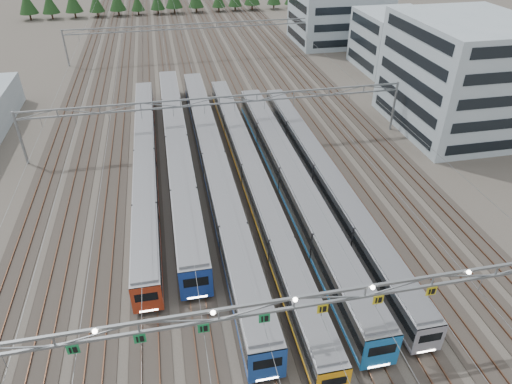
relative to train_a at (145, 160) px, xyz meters
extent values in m
plane|color=#47423A|center=(11.25, -33.82, -2.07)|extent=(400.00, 400.00, 0.00)
cube|color=#2D2823|center=(11.25, 66.18, -2.03)|extent=(54.00, 260.00, 0.08)
cube|color=brown|center=(-14.22, 66.18, -1.91)|extent=(0.08, 260.00, 0.16)
cube|color=brown|center=(36.72, 66.18, -1.91)|extent=(0.08, 260.00, 0.16)
cube|color=brown|center=(10.53, 66.18, -1.91)|extent=(0.08, 260.00, 0.16)
cube|color=brown|center=(11.97, 66.18, -1.91)|extent=(0.08, 260.00, 0.16)
cube|color=black|center=(0.00, 0.05, -1.66)|extent=(2.33, 51.46, 0.35)
cube|color=#ACAEB4|center=(0.00, 0.05, 0.05)|extent=(2.74, 52.51, 3.08)
cube|color=black|center=(0.00, 0.05, 0.42)|extent=(2.80, 52.25, 0.93)
cube|color=#A13118|center=(0.00, 0.05, -1.25)|extent=(2.79, 52.25, 0.34)
cube|color=slate|center=(0.00, 0.05, 1.69)|extent=(2.47, 51.46, 0.24)
cube|color=#A13118|center=(0.00, -26.16, 0.05)|extent=(2.76, 0.12, 3.08)
cube|color=black|center=(0.00, -26.19, 0.42)|extent=(2.05, 0.10, 0.93)
cube|color=white|center=(0.00, -26.22, -1.29)|extent=(1.64, 0.06, 0.15)
cube|color=black|center=(4.50, 2.39, -1.63)|extent=(2.63, 54.71, 0.40)
cube|color=#ACAEB4|center=(4.50, 2.39, 0.29)|extent=(3.09, 55.83, 3.48)
cube|color=black|center=(4.50, 2.39, 0.71)|extent=(3.15, 55.55, 1.05)
cube|color=navy|center=(4.50, 2.39, -1.17)|extent=(3.14, 55.55, 0.39)
cube|color=slate|center=(4.50, 2.39, 2.14)|extent=(2.78, 54.71, 0.28)
cube|color=navy|center=(4.50, -25.48, 0.29)|extent=(3.11, 0.12, 3.48)
cube|color=black|center=(4.50, -25.51, 0.71)|extent=(2.32, 0.10, 1.05)
cube|color=white|center=(4.50, -25.54, -1.23)|extent=(1.85, 0.06, 0.17)
cube|color=black|center=(9.00, -3.42, -1.64)|extent=(2.57, 62.36, 0.39)
cube|color=#ACAEB4|center=(9.00, -3.42, 0.25)|extent=(3.02, 63.63, 3.40)
cube|color=black|center=(9.00, -3.42, 0.65)|extent=(3.08, 63.32, 1.03)
cube|color=#1D479F|center=(9.00, -3.42, -1.18)|extent=(3.07, 63.32, 0.38)
cube|color=slate|center=(9.00, -3.42, 2.05)|extent=(2.72, 62.36, 0.27)
cube|color=#1D479F|center=(9.00, -35.18, 0.25)|extent=(3.04, 0.12, 3.40)
cube|color=black|center=(9.00, -35.21, 0.65)|extent=(2.27, 0.10, 1.03)
cube|color=white|center=(9.00, -35.24, -1.24)|extent=(1.81, 0.06, 0.16)
cube|color=black|center=(13.50, -6.48, -1.66)|extent=(2.25, 60.85, 0.34)
cube|color=#ACAEB4|center=(13.50, -6.48, -0.01)|extent=(2.65, 62.09, 2.98)
cube|color=black|center=(13.50, -6.48, 0.34)|extent=(2.71, 61.78, 0.90)
cube|color=#FFA816|center=(13.50, -6.48, -1.27)|extent=(2.70, 61.78, 0.33)
cube|color=slate|center=(13.50, -6.48, 1.57)|extent=(2.38, 60.85, 0.24)
cube|color=#FFA816|center=(13.50, -37.48, -0.01)|extent=(2.67, 0.12, 2.98)
cube|color=black|center=(13.50, -37.51, 0.34)|extent=(1.98, 0.10, 0.90)
cube|color=black|center=(18.00, -9.25, -1.63)|extent=(2.64, 52.27, 0.40)
cube|color=#ACAEB4|center=(18.00, -9.25, 0.30)|extent=(3.10, 53.34, 3.49)
cube|color=black|center=(18.00, -9.25, 0.72)|extent=(3.16, 53.07, 1.05)
cube|color=blue|center=(18.00, -9.25, -1.17)|extent=(3.15, 53.07, 0.39)
cube|color=slate|center=(18.00, -9.25, 2.15)|extent=(2.79, 52.27, 0.28)
cube|color=blue|center=(18.00, -35.87, 0.30)|extent=(3.12, 0.12, 3.49)
cube|color=black|center=(18.00, -35.90, 0.72)|extent=(2.33, 0.10, 1.05)
cube|color=white|center=(18.00, -35.93, -1.22)|extent=(1.86, 0.06, 0.17)
cube|color=black|center=(22.50, -8.59, -1.66)|extent=(2.29, 52.47, 0.35)
cube|color=#ACAEB4|center=(22.50, -8.59, 0.02)|extent=(2.69, 53.54, 3.02)
cube|color=black|center=(22.50, -8.59, 0.38)|extent=(2.75, 53.28, 0.91)
cube|color=#9A9AA8|center=(22.50, -8.59, -1.26)|extent=(2.74, 53.28, 0.34)
cube|color=slate|center=(22.50, -8.59, 1.62)|extent=(2.42, 52.47, 0.24)
cube|color=#9A9AA8|center=(22.50, -35.32, 0.02)|extent=(2.71, 0.12, 3.02)
cube|color=black|center=(22.50, -35.35, 0.38)|extent=(2.02, 0.10, 0.91)
cube|color=white|center=(22.50, -35.38, -1.30)|extent=(1.61, 0.06, 0.14)
cube|color=gray|center=(11.25, -33.82, 5.73)|extent=(56.00, 0.22, 0.22)
cube|color=gray|center=(11.25, -33.82, 4.73)|extent=(56.00, 0.22, 0.22)
cube|color=#197E42|center=(-4.50, -33.94, 4.23)|extent=(0.85, 0.06, 0.85)
cube|color=#197E42|center=(0.00, -33.94, 4.23)|extent=(0.85, 0.06, 0.85)
cube|color=#197E42|center=(4.50, -33.94, 4.23)|extent=(0.85, 0.06, 0.85)
cube|color=#197E42|center=(9.00, -33.94, 4.23)|extent=(0.85, 0.06, 0.85)
cube|color=gold|center=(13.50, -33.94, 4.23)|extent=(0.85, 0.06, 0.85)
cube|color=gold|center=(18.00, -33.94, 4.23)|extent=(0.85, 0.06, 0.85)
cube|color=gold|center=(22.50, -33.94, 4.23)|extent=(0.85, 0.06, 0.85)
cylinder|color=gray|center=(-16.75, 6.18, 1.93)|extent=(0.36, 0.36, 8.00)
cylinder|color=gray|center=(39.25, 6.18, 1.93)|extent=(0.36, 0.36, 8.00)
cube|color=gray|center=(11.25, 6.18, 5.73)|extent=(56.00, 0.22, 0.22)
cube|color=gray|center=(11.25, 6.18, 4.73)|extent=(56.00, 0.22, 0.22)
cylinder|color=gray|center=(-16.75, 51.18, 1.93)|extent=(0.36, 0.36, 8.00)
cylinder|color=gray|center=(39.25, 51.18, 1.93)|extent=(0.36, 0.36, 8.00)
cube|color=gray|center=(11.25, 51.18, 5.73)|extent=(56.00, 0.22, 0.22)
cube|color=gray|center=(11.25, 51.18, 4.73)|extent=(56.00, 0.22, 0.22)
cube|color=#93A5AF|center=(49.44, 5.28, 6.52)|extent=(18.00, 22.00, 17.19)
cube|color=#93A5AF|center=(53.02, 35.49, 3.78)|extent=(14.00, 16.00, 11.70)
cube|color=#93A5AF|center=(48.95, 58.07, 5.45)|extent=(22.00, 18.00, 15.05)
camera|label=1|loc=(3.71, -56.29, 30.50)|focal=32.00mm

